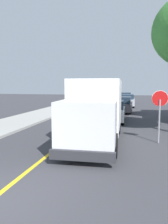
# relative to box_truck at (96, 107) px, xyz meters

# --- Properties ---
(centre_line_yellow) EXTENTS (0.16, 56.00, 0.01)m
(centre_line_yellow) POSITION_rel_box_truck_xyz_m (-1.55, 3.25, -1.76)
(centre_line_yellow) COLOR gold
(centre_line_yellow) RESTS_ON ground
(box_truck) EXTENTS (2.71, 7.28, 3.20)m
(box_truck) POSITION_rel_box_truck_xyz_m (0.00, 0.00, 0.00)
(box_truck) COLOR white
(box_truck) RESTS_ON ground
(parked_car_near) EXTENTS (1.96, 4.46, 1.67)m
(parked_car_near) POSITION_rel_box_truck_xyz_m (0.24, 6.44, -0.97)
(parked_car_near) COLOR silver
(parked_car_near) RESTS_ON ground
(parked_car_mid) EXTENTS (1.88, 4.43, 1.67)m
(parked_car_mid) POSITION_rel_box_truck_xyz_m (0.67, 12.44, -0.97)
(parked_car_mid) COLOR black
(parked_car_mid) RESTS_ON ground
(parked_car_far) EXTENTS (1.90, 4.44, 1.67)m
(parked_car_far) POSITION_rel_box_truck_xyz_m (0.92, 18.88, -0.97)
(parked_car_far) COLOR #B7B7BC
(parked_car_far) RESTS_ON ground
(parked_car_furthest) EXTENTS (2.00, 4.48, 1.67)m
(parked_car_furthest) POSITION_rel_box_truck_xyz_m (0.33, 25.85, -0.97)
(parked_car_furthest) COLOR #2D4793
(parked_car_furthest) RESTS_ON ground
(stop_sign) EXTENTS (0.80, 0.10, 2.65)m
(stop_sign) POSITION_rel_box_truck_xyz_m (3.15, 0.32, 0.09)
(stop_sign) COLOR gray
(stop_sign) RESTS_ON ground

